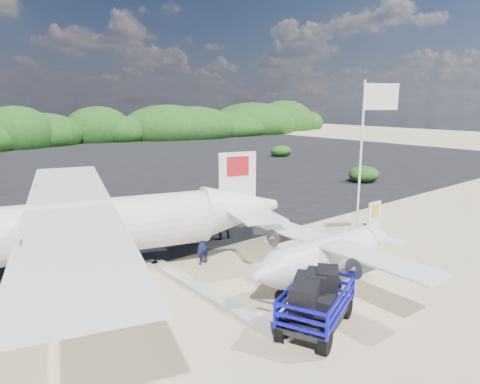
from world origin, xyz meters
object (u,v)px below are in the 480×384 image
at_px(baggage_cart, 316,329).
at_px(aircraft_large, 223,159).
at_px(flagpole, 354,266).
at_px(crew_a, 202,244).
at_px(crew_b, 220,218).
at_px(signboard, 353,263).

xyz_separation_m(baggage_cart, aircraft_large, (19.05, 29.40, 0.00)).
xyz_separation_m(flagpole, aircraft_large, (14.48, 27.35, 0.00)).
bearing_deg(baggage_cart, flagpole, 1.54).
bearing_deg(crew_a, baggage_cart, 73.21).
height_order(flagpole, crew_a, flagpole).
relative_size(baggage_cart, flagpole, 0.42).
xyz_separation_m(baggage_cart, crew_b, (2.64, 7.87, 0.98)).
height_order(crew_a, crew_b, crew_b).
xyz_separation_m(flagpole, crew_b, (-1.93, 5.82, 0.98)).
bearing_deg(flagpole, aircraft_large, 62.10).
bearing_deg(aircraft_large, baggage_cart, 73.87).
xyz_separation_m(signboard, aircraft_large, (14.18, 27.09, 0.00)).
bearing_deg(aircraft_large, crew_b, 69.50).
distance_m(crew_b, aircraft_large, 27.09).
bearing_deg(signboard, aircraft_large, 54.83).
height_order(signboard, crew_a, crew_a).
xyz_separation_m(baggage_cart, flagpole, (4.57, 2.05, 0.00)).
xyz_separation_m(crew_a, crew_b, (2.33, 1.96, 0.20)).
relative_size(flagpole, aircraft_large, 0.39).
xyz_separation_m(signboard, crew_a, (-4.56, 3.60, 0.78)).
relative_size(baggage_cart, crew_a, 1.86).
bearing_deg(aircraft_large, flagpole, 78.92).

